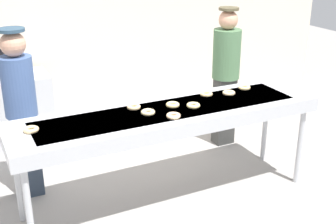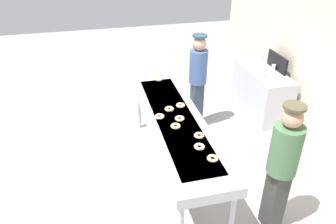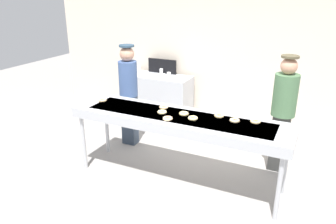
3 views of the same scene
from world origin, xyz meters
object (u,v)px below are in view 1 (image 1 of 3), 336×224
(plain_donut_8, at_px, (229,93))
(worker_assistant, at_px, (21,107))
(plain_donut_1, at_px, (244,87))
(plain_donut_3, at_px, (173,116))
(plain_donut_6, at_px, (148,112))
(worker_baker, at_px, (226,69))
(paper_cup_0, at_px, (12,72))
(paper_cup_4, at_px, (10,76))
(plain_donut_5, at_px, (134,107))
(plain_donut_4, at_px, (31,130))
(fryer_conveyor, at_px, (169,117))
(plain_donut_7, at_px, (206,94))
(plain_donut_2, at_px, (173,105))
(plain_donut_0, at_px, (193,105))

(plain_donut_8, relative_size, worker_assistant, 0.08)
(plain_donut_1, height_order, plain_donut_3, same)
(plain_donut_6, bearing_deg, worker_baker, 32.83)
(worker_baker, bearing_deg, plain_donut_6, 46.44)
(paper_cup_0, distance_m, paper_cup_4, 0.17)
(plain_donut_3, distance_m, plain_donut_8, 0.85)
(plain_donut_3, height_order, plain_donut_5, same)
(plain_donut_1, height_order, plain_donut_4, same)
(fryer_conveyor, relative_size, worker_assistant, 1.74)
(plain_donut_5, relative_size, plain_donut_6, 1.00)
(plain_donut_1, distance_m, worker_baker, 0.77)
(plain_donut_4, distance_m, plain_donut_7, 1.76)
(plain_donut_2, relative_size, plain_donut_3, 1.00)
(plain_donut_4, relative_size, worker_baker, 0.08)
(plain_donut_7, distance_m, worker_baker, 1.02)
(plain_donut_5, relative_size, worker_assistant, 0.08)
(plain_donut_4, xyz_separation_m, worker_assistant, (0.03, 0.69, -0.04))
(plain_donut_8, bearing_deg, plain_donut_6, -172.31)
(plain_donut_5, bearing_deg, plain_donut_0, -22.19)
(fryer_conveyor, distance_m, plain_donut_1, 1.00)
(worker_assistant, distance_m, paper_cup_4, 1.18)
(plain_donut_5, height_order, worker_baker, worker_baker)
(worker_assistant, bearing_deg, plain_donut_7, 152.16)
(plain_donut_0, height_order, plain_donut_6, same)
(plain_donut_2, distance_m, paper_cup_0, 2.34)
(plain_donut_6, height_order, plain_donut_7, same)
(plain_donut_0, bearing_deg, worker_baker, 44.11)
(plain_donut_1, relative_size, plain_donut_4, 1.00)
(fryer_conveyor, height_order, plain_donut_7, plain_donut_7)
(worker_assistant, xyz_separation_m, paper_cup_4, (0.07, 1.18, -0.03))
(plain_donut_2, height_order, worker_baker, worker_baker)
(plain_donut_2, height_order, plain_donut_4, same)
(plain_donut_2, xyz_separation_m, worker_baker, (1.16, 0.86, -0.02))
(plain_donut_6, height_order, paper_cup_4, plain_donut_6)
(plain_donut_4, relative_size, plain_donut_5, 1.00)
(plain_donut_5, height_order, plain_donut_8, same)
(worker_assistant, relative_size, paper_cup_4, 16.41)
(paper_cup_0, relative_size, paper_cup_4, 1.00)
(plain_donut_2, height_order, plain_donut_3, same)
(plain_donut_0, height_order, plain_donut_3, same)
(plain_donut_7, distance_m, worker_assistant, 1.82)
(worker_baker, bearing_deg, paper_cup_0, -12.90)
(fryer_conveyor, bearing_deg, plain_donut_5, 151.00)
(plain_donut_6, xyz_separation_m, worker_baker, (1.45, 0.93, -0.02))
(plain_donut_3, bearing_deg, worker_baker, 41.00)
(plain_donut_6, bearing_deg, paper_cup_0, 112.99)
(worker_assistant, bearing_deg, fryer_conveyor, 139.00)
(fryer_conveyor, relative_size, plain_donut_0, 23.08)
(plain_donut_0, distance_m, paper_cup_4, 2.41)
(paper_cup_0, height_order, paper_cup_4, same)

